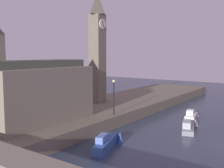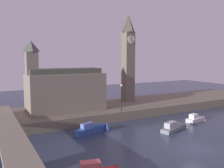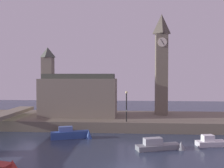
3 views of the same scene
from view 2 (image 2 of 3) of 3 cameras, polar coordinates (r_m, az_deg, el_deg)
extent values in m
plane|color=#2D384C|center=(29.20, 19.02, -14.43)|extent=(120.00, 120.00, 0.00)
cube|color=#6B6051|center=(44.34, -0.47, -5.91)|extent=(70.00, 12.00, 1.50)
cube|color=#6B6051|center=(47.62, 3.82, 4.02)|extent=(1.96, 1.96, 13.48)
cylinder|color=beige|center=(46.82, 4.56, 10.39)|extent=(1.49, 0.12, 1.49)
cube|color=black|center=(46.76, 4.61, 10.39)|extent=(0.64, 0.04, 1.07)
pyramid|color=#4A4339|center=(48.01, 3.89, 14.07)|extent=(2.16, 2.16, 3.29)
cube|color=slate|center=(40.19, -10.92, -1.85)|extent=(12.06, 5.85, 6.04)
cube|color=slate|center=(38.74, -18.26, 0.21)|extent=(1.73, 1.73, 9.49)
pyramid|color=#474C42|center=(38.57, -18.56, 8.47)|extent=(1.90, 1.90, 1.65)
cube|color=#42473D|center=(39.85, -11.02, 3.01)|extent=(11.45, 3.51, 0.80)
cube|color=slate|center=(24.75, -22.25, -12.44)|extent=(2.52, 33.64, 0.50)
cylinder|color=slate|center=(23.36, -21.53, -17.07)|extent=(2.27, 2.27, 2.17)
cylinder|color=black|center=(39.11, 2.25, -3.48)|extent=(0.16, 0.16, 4.00)
sphere|color=#F2E099|center=(38.79, 2.26, -0.31)|extent=(0.36, 0.36, 0.36)
cube|color=silver|center=(41.00, 19.06, -7.96)|extent=(3.59, 1.87, 0.57)
cube|color=white|center=(40.56, 18.70, -7.19)|extent=(1.41, 1.11, 0.68)
cone|color=silver|center=(42.25, 20.64, -7.56)|extent=(1.35, 1.35, 0.86)
cube|color=gray|center=(35.47, 14.35, -10.09)|extent=(5.07, 2.78, 0.53)
cube|color=#A8ADB2|center=(34.92, 13.66, -9.27)|extent=(2.19, 1.49, 0.72)
cone|color=gray|center=(37.13, 17.17, -9.38)|extent=(1.47, 1.47, 1.23)
cube|color=#2D4C93|center=(33.05, -4.93, -10.80)|extent=(4.94, 2.48, 0.90)
cube|color=#5B7AC1|center=(32.61, -5.90, -9.66)|extent=(1.87, 1.22, 0.62)
cone|color=#2D4C93|center=(34.04, -1.13, -10.19)|extent=(1.16, 1.16, 1.22)
cube|color=#CC5651|center=(21.50, -5.14, -18.91)|extent=(1.84, 1.24, 0.94)
camera|label=1|loc=(15.88, -55.96, -0.74)|focal=43.37mm
camera|label=3|loc=(20.63, 70.47, -3.76)|focal=41.37mm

